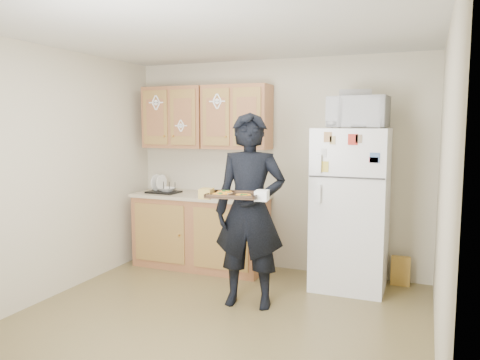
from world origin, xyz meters
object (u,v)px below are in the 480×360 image
object	(u,v)px
refrigerator	(351,209)
baking_tray	(234,196)
person	(250,211)
microwave	(358,112)
dish_rack	(164,187)

from	to	relation	value
refrigerator	baking_tray	bearing A→B (deg)	-125.84
person	refrigerator	bearing A→B (deg)	39.35
refrigerator	baking_tray	distance (m)	1.48
baking_tray	microwave	distance (m)	1.63
person	baking_tray	distance (m)	0.35
person	baking_tray	world-z (taller)	person
microwave	dish_rack	distance (m)	2.50
person	dish_rack	xyz separation A→B (m)	(-1.47, 0.87, 0.05)
refrigerator	microwave	xyz separation A→B (m)	(0.06, -0.05, 1.01)
person	baking_tray	xyz separation A→B (m)	(-0.04, -0.30, 0.18)
microwave	dish_rack	size ratio (longest dim) A/B	1.56
refrigerator	microwave	distance (m)	1.01
baking_tray	microwave	world-z (taller)	microwave
refrigerator	dish_rack	xyz separation A→B (m)	(-2.28, -0.01, 0.13)
refrigerator	person	bearing A→B (deg)	-132.54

